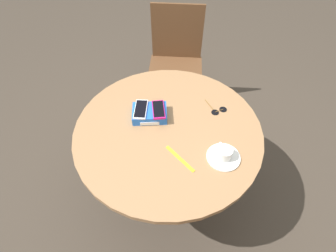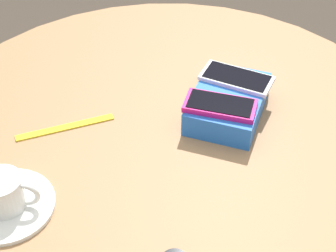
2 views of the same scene
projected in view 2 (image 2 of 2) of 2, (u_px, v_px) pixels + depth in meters
name	position (u px, v px, depth m)	size (l,w,h in m)	color
round_table	(168.00, 177.00, 1.15)	(0.99, 0.99, 0.71)	#2D2D2D
phone_box	(228.00, 103.00, 1.09)	(0.19, 0.14, 0.05)	blue
phone_white	(237.00, 78.00, 1.11)	(0.08, 0.15, 0.01)	silver
phone_magenta	(220.00, 105.00, 1.04)	(0.07, 0.13, 0.01)	#D11975
saucer	(6.00, 206.00, 0.93)	(0.16, 0.16, 0.01)	white
coffee_cup	(3.00, 192.00, 0.91)	(0.07, 0.10, 0.06)	white
lanyard_strap	(65.00, 127.00, 1.08)	(0.19, 0.02, 0.00)	yellow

